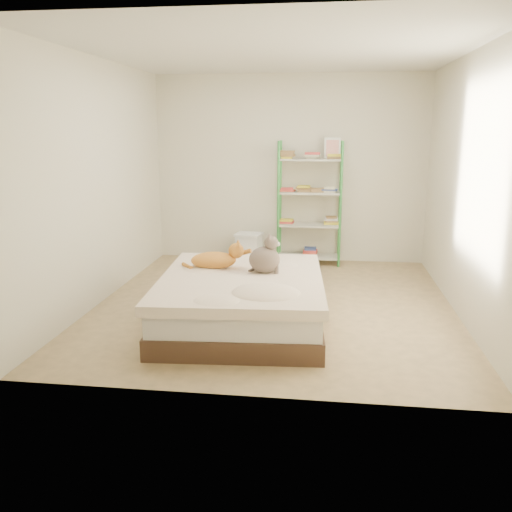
% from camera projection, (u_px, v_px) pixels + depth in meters
% --- Properties ---
extents(room, '(3.81, 4.21, 2.61)m').
position_uv_depth(room, '(275.00, 184.00, 5.60)').
color(room, tan).
rests_on(room, ground).
extents(bed, '(1.66, 2.01, 0.49)m').
position_uv_depth(bed, '(242.00, 301.00, 5.23)').
color(bed, '#402821').
rests_on(bed, ground).
extents(orange_cat, '(0.58, 0.38, 0.22)m').
position_uv_depth(orange_cat, '(214.00, 258.00, 5.43)').
color(orange_cat, gold).
rests_on(orange_cat, bed).
extents(grey_cat, '(0.35, 0.30, 0.37)m').
position_uv_depth(grey_cat, '(265.00, 254.00, 5.27)').
color(grey_cat, '#65574C').
rests_on(grey_cat, bed).
extents(shelf_unit, '(0.88, 0.36, 1.74)m').
position_uv_depth(shelf_unit, '(310.00, 200.00, 7.47)').
color(shelf_unit, green).
rests_on(shelf_unit, ground).
extents(cardboard_box, '(0.48, 0.47, 0.36)m').
position_uv_depth(cardboard_box, '(273.00, 273.00, 6.55)').
color(cardboard_box, '#A8704F').
rests_on(cardboard_box, ground).
extents(white_bin, '(0.40, 0.36, 0.41)m').
position_uv_depth(white_bin, '(249.00, 247.00, 7.71)').
color(white_bin, white).
rests_on(white_bin, ground).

